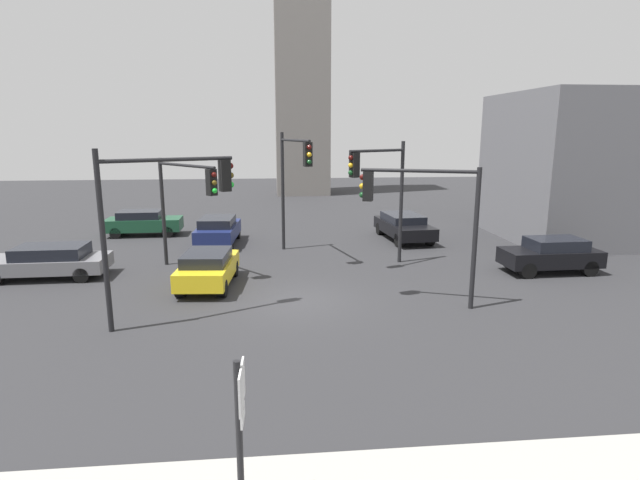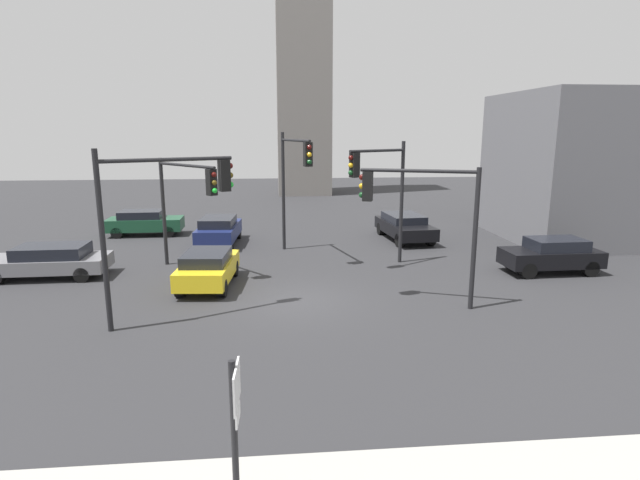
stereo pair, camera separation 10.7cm
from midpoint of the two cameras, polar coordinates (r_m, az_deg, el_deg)
The scene contains 15 objects.
ground_plane at distance 17.86m, azimuth -2.78°, elevation -6.88°, with size 94.84×94.84×0.00m, color #2D2D30.
direction_sign at distance 7.80m, azimuth -9.43°, elevation -19.78°, with size 0.14×0.73×2.54m.
traffic_light_0 at distance 17.04m, azimuth 10.96°, elevation 3.96°, with size 3.71×1.53×4.72m.
traffic_light_1 at distance 21.23m, azimuth -15.07°, elevation 5.29°, with size 2.80×3.34×4.73m.
traffic_light_2 at distance 23.19m, azimuth -3.15°, elevation 7.91°, with size 1.25×4.07×5.80m.
traffic_light_3 at distance 15.90m, azimuth -17.26°, elevation 4.31°, with size 3.73×1.93×5.37m.
traffic_light_4 at distance 21.66m, azimuth 6.61°, elevation 6.67°, with size 2.73×1.74×5.43m.
car_0 at distance 19.71m, azimuth -12.73°, elevation -3.07°, with size 2.12×4.07×1.40m.
car_1 at distance 30.44m, azimuth -19.49°, elevation 1.90°, with size 4.18×1.85×1.43m.
car_2 at distance 26.90m, azimuth -11.59°, elevation 1.14°, with size 2.14×4.25×1.48m.
car_3 at distance 23.18m, azimuth -28.58°, elevation -2.09°, with size 4.78×2.04×1.33m.
car_4 at distance 27.96m, azimuth 9.36°, elevation 1.58°, with size 2.44×4.92×1.39m.
car_5 at distance 23.23m, azimuth 24.62°, elevation -1.51°, with size 4.01×1.80×1.47m.
building_flank at distance 31.81m, azimuth 29.26°, elevation 7.25°, with size 10.53×8.26×7.87m, color slate.
skyline_tower at distance 49.26m, azimuth -2.20°, elevation 22.17°, with size 4.90×4.90×28.74m, color gray.
Camera 1 is at (-0.82, -16.85, 5.83)m, focal length 28.23 mm.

